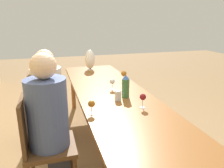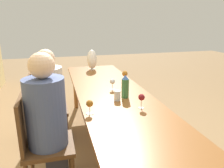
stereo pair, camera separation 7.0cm
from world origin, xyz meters
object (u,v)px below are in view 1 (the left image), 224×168
object	(u,v)px
water_bottle	(126,87)
vase	(90,60)
wine_glass_1	(92,104)
person_far	(49,95)
wine_glass_2	(124,74)
wine_glass_3	(143,97)
chair_near	(42,142)
wine_glass_0	(112,82)
person_near	(50,120)
water_tumbler	(118,96)
chair_far	(43,107)

from	to	relation	value
water_bottle	vase	bearing A→B (deg)	4.67
vase	wine_glass_1	xyz separation A→B (m)	(-1.73, 0.32, -0.08)
person_far	water_bottle	bearing A→B (deg)	-125.86
wine_glass_2	vase	bearing A→B (deg)	21.16
wine_glass_3	chair_near	bearing A→B (deg)	86.92
water_bottle	person_far	size ratio (longest dim) A/B	0.21
water_bottle	wine_glass_0	bearing A→B (deg)	12.05
person_near	wine_glass_1	bearing A→B (deg)	-97.86
vase	wine_glass_1	size ratio (longest dim) A/B	2.59
water_tumbler	person_far	xyz separation A→B (m)	(0.64, 0.69, -0.14)
water_bottle	wine_glass_0	size ratio (longest dim) A/B	1.86
water_tumbler	person_near	distance (m)	0.73
water_bottle	chair_near	bearing A→B (deg)	106.90
water_bottle	chair_near	world-z (taller)	water_bottle
wine_glass_2	chair_far	distance (m)	1.13
wine_glass_0	wine_glass_3	bearing A→B (deg)	-168.95
water_tumbler	vase	distance (m)	1.48
person_far	vase	bearing A→B (deg)	-39.24
vase	wine_glass_1	world-z (taller)	vase
wine_glass_0	wine_glass_1	distance (m)	0.72
wine_glass_3	chair_far	xyz separation A→B (m)	(0.89, 0.94, -0.34)
person_near	person_far	xyz separation A→B (m)	(0.84, -0.00, -0.05)
water_tumbler	wine_glass_2	distance (m)	0.74
water_tumbler	wine_glass_1	world-z (taller)	wine_glass_1
vase	chair_near	distance (m)	1.89
water_bottle	wine_glass_1	size ratio (longest dim) A/B	1.95
chair_near	chair_far	bearing A→B (deg)	0.00
water_tumbler	wine_glass_3	xyz separation A→B (m)	(-0.25, -0.16, 0.05)
wine_glass_3	chair_near	world-z (taller)	chair_near
water_tumbler	person_far	bearing A→B (deg)	47.13
chair_far	person_far	xyz separation A→B (m)	(0.00, -0.09, 0.15)
wine_glass_2	wine_glass_3	world-z (taller)	wine_glass_2
water_bottle	water_tumbler	bearing A→B (deg)	121.37
wine_glass_3	wine_glass_2	bearing A→B (deg)	-8.41
vase	wine_glass_1	distance (m)	1.76
vase	person_near	size ratio (longest dim) A/B	0.26
water_bottle	chair_near	size ratio (longest dim) A/B	0.27
wine_glass_1	wine_glass_0	bearing A→B (deg)	-31.16
vase	water_tumbler	bearing A→B (deg)	-179.66
water_tumbler	person_near	bearing A→B (deg)	106.37
wine_glass_0	wine_glass_2	size ratio (longest dim) A/B	0.95
water_bottle	person_far	distance (m)	1.00
water_bottle	vase	xyz separation A→B (m)	(1.41, 0.11, 0.05)
vase	person_far	xyz separation A→B (m)	(-0.83, 0.68, -0.26)
wine_glass_0	wine_glass_2	world-z (taller)	wine_glass_2
wine_glass_0	person_far	distance (m)	0.81
wine_glass_0	person_near	xyz separation A→B (m)	(-0.56, 0.73, -0.13)
water_tumbler	person_far	world-z (taller)	person_far
water_tumbler	wine_glass_1	size ratio (longest dim) A/B	0.82
water_bottle	person_far	xyz separation A→B (m)	(0.58, 0.80, -0.21)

